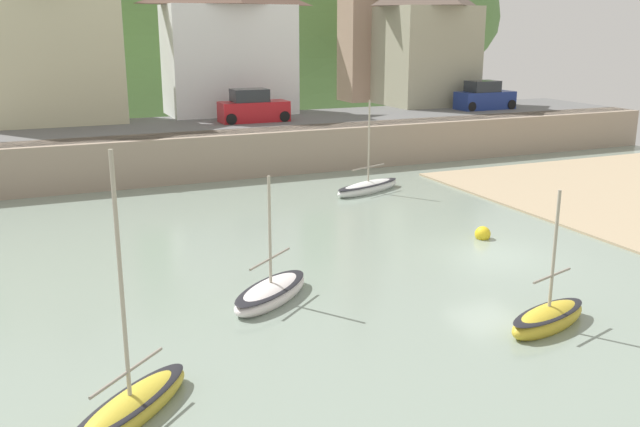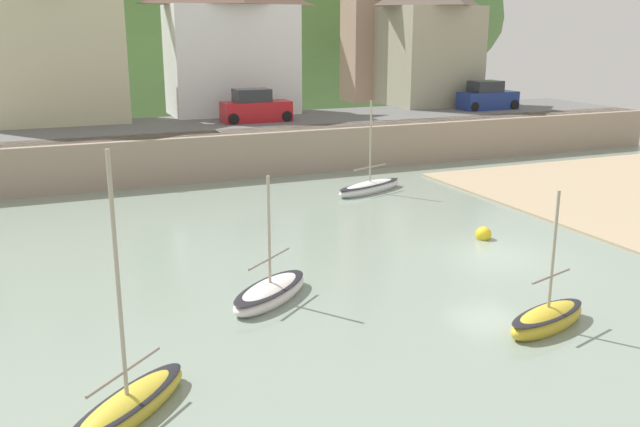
{
  "view_description": "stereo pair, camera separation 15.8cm",
  "coord_description": "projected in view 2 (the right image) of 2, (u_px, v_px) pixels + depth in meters",
  "views": [
    {
      "loc": [
        -14.89,
        -19.3,
        7.86
      ],
      "look_at": [
        -5.91,
        1.5,
        1.8
      ],
      "focal_mm": 39.06,
      "sensor_mm": 36.0,
      "label": 1
    },
    {
      "loc": [
        -14.74,
        -19.36,
        7.86
      ],
      "look_at": [
        -5.91,
        1.5,
        1.8
      ],
      "focal_mm": 39.06,
      "sensor_mm": 36.0,
      "label": 2
    }
  ],
  "objects": [
    {
      "name": "quay_seawall",
      "position": [
        306.0,
        145.0,
        40.03
      ],
      "size": [
        48.0,
        9.4,
        2.4
      ],
      "color": "gray",
      "rests_on": "ground"
    },
    {
      "name": "hillside_backdrop",
      "position": [
        157.0,
        16.0,
        71.11
      ],
      "size": [
        80.0,
        44.0,
        25.72
      ],
      "color": "#588442",
      "rests_on": "ground"
    },
    {
      "name": "waterfront_building_left",
      "position": [
        49.0,
        31.0,
        40.34
      ],
      "size": [
        8.32,
        5.61,
        10.4
      ],
      "color": "beige",
      "rests_on": "ground"
    },
    {
      "name": "waterfront_building_centre",
      "position": [
        231.0,
        42.0,
        44.65
      ],
      "size": [
        8.35,
        4.55,
        8.91
      ],
      "color": "white",
      "rests_on": "ground"
    },
    {
      "name": "waterfront_building_right",
      "position": [
        428.0,
        38.0,
        50.12
      ],
      "size": [
        6.36,
        6.21,
        9.34
      ],
      "color": "#A19E83",
      "rests_on": "ground"
    },
    {
      "name": "sailboat_far_left",
      "position": [
        370.0,
        187.0,
        34.35
      ],
      "size": [
        4.36,
        2.52,
        4.67
      ],
      "rotation": [
        0.0,
        0.0,
        0.38
      ],
      "color": "white",
      "rests_on": "ground"
    },
    {
      "name": "rowboat_small_beached",
      "position": [
        270.0,
        292.0,
        20.71
      ],
      "size": [
        3.48,
        3.18,
        3.95
      ],
      "rotation": [
        0.0,
        0.0,
        0.69
      ],
      "color": "white",
      "rests_on": "ground"
    },
    {
      "name": "sailboat_tall_mast",
      "position": [
        128.0,
        406.0,
        14.46
      ],
      "size": [
        3.33,
        3.25,
        5.81
      ],
      "rotation": [
        0.0,
        0.0,
        0.77
      ],
      "color": "gold",
      "rests_on": "ground"
    },
    {
      "name": "sailboat_white_hull",
      "position": [
        547.0,
        319.0,
        18.77
      ],
      "size": [
        3.21,
        1.82,
        4.0
      ],
      "rotation": [
        0.0,
        0.0,
        0.3
      ],
      "color": "gold",
      "rests_on": "ground"
    },
    {
      "name": "parked_car_near_slipway",
      "position": [
        255.0,
        108.0,
        41.64
      ],
      "size": [
        4.12,
        1.82,
        1.95
      ],
      "rotation": [
        0.0,
        0.0,
        -0.01
      ],
      "color": "#B21920",
      "rests_on": "ground"
    },
    {
      "name": "parked_car_by_wall",
      "position": [
        487.0,
        97.0,
        47.95
      ],
      "size": [
        4.14,
        1.82,
        1.95
      ],
      "rotation": [
        0.0,
        0.0,
        0.02
      ],
      "color": "navy",
      "rests_on": "ground"
    },
    {
      "name": "mooring_buoy",
      "position": [
        483.0,
        234.0,
        26.71
      ],
      "size": [
        0.61,
        0.61,
        0.61
      ],
      "color": "yellow",
      "rests_on": "ground"
    }
  ]
}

